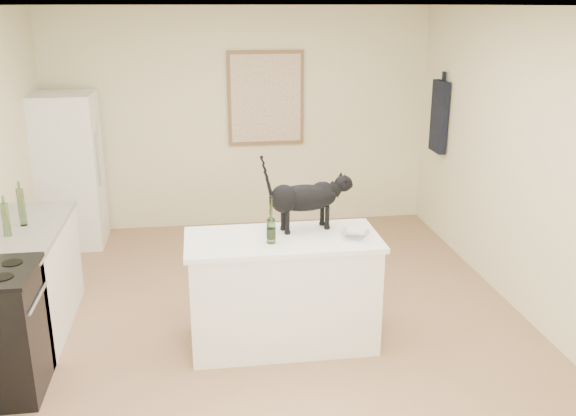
{
  "coord_description": "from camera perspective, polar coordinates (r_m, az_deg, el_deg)",
  "views": [
    {
      "loc": [
        -0.51,
        -4.7,
        2.61
      ],
      "look_at": [
        0.15,
        -0.15,
        1.12
      ],
      "focal_mm": 39.34,
      "sensor_mm": 36.0,
      "label": 1
    }
  ],
  "objects": [
    {
      "name": "wine_bottle",
      "position": [
        4.69,
        -1.54,
        -1.33
      ],
      "size": [
        0.08,
        0.08,
        0.32
      ],
      "primitive_type": "cylinder",
      "rotation": [
        0.0,
        0.0,
        0.17
      ],
      "color": "#346227",
      "rests_on": "island_top"
    },
    {
      "name": "glass_bowl",
      "position": [
        4.86,
        6.08,
        -2.4
      ],
      "size": [
        0.28,
        0.28,
        0.05
      ],
      "primitive_type": "imported",
      "rotation": [
        0.0,
        0.0,
        -0.35
      ],
      "color": "white",
      "rests_on": "island_top"
    },
    {
      "name": "hanging_garment",
      "position": [
        7.37,
        13.51,
        8.03
      ],
      "size": [
        0.08,
        0.34,
        0.8
      ],
      "primitive_type": "cube",
      "color": "black",
      "rests_on": "wall_right"
    },
    {
      "name": "island_top",
      "position": [
        4.86,
        -0.5,
        -2.9
      ],
      "size": [
        1.5,
        0.7,
        0.04
      ],
      "primitive_type": "cube",
      "color": "white",
      "rests_on": "island_base"
    },
    {
      "name": "island_base",
      "position": [
        5.04,
        -0.49,
        -7.68
      ],
      "size": [
        1.44,
        0.67,
        0.86
      ],
      "primitive_type": "cube",
      "color": "white",
      "rests_on": "floor"
    },
    {
      "name": "wall_right",
      "position": [
        5.61,
        21.56,
        3.17
      ],
      "size": [
        0.0,
        5.5,
        5.5
      ],
      "primitive_type": "plane",
      "rotation": [
        1.57,
        0.0,
        -1.57
      ],
      "color": "beige",
      "rests_on": "ground"
    },
    {
      "name": "artwork_canvas",
      "position": [
        7.52,
        -2.0,
        9.86
      ],
      "size": [
        0.82,
        0.0,
        1.02
      ],
      "primitive_type": "cube",
      "color": "beige",
      "rests_on": "wall_back"
    },
    {
      "name": "fridge_paper",
      "position": [
        7.23,
        -16.94,
        6.9
      ],
      "size": [
        0.02,
        0.15,
        0.19
      ],
      "primitive_type": "cube",
      "rotation": [
        0.0,
        0.0,
        -0.1
      ],
      "color": "beige",
      "rests_on": "fridge"
    },
    {
      "name": "counter_bottle_cluster",
      "position": [
        5.41,
        -23.49,
        -0.41
      ],
      "size": [
        0.12,
        0.3,
        0.31
      ],
      "color": "#356322",
      "rests_on": "left_countertop"
    },
    {
      "name": "left_cabinets",
      "position": [
        5.64,
        -22.45,
        -6.22
      ],
      "size": [
        0.6,
        1.4,
        0.86
      ],
      "primitive_type": "cube",
      "color": "white",
      "rests_on": "floor"
    },
    {
      "name": "wall_front",
      "position": [
        2.41,
        5.5,
        -15.2
      ],
      "size": [
        4.5,
        0.0,
        4.5
      ],
      "primitive_type": "plane",
      "rotation": [
        -1.57,
        0.0,
        0.0
      ],
      "color": "beige",
      "rests_on": "ground"
    },
    {
      "name": "black_cat",
      "position": [
        4.95,
        1.45,
        0.61
      ],
      "size": [
        0.7,
        0.34,
        0.47
      ],
      "primitive_type": null,
      "rotation": [
        0.0,
        0.0,
        0.21
      ],
      "color": "black",
      "rests_on": "island_top"
    },
    {
      "name": "floor",
      "position": [
        5.4,
        -1.84,
        -10.95
      ],
      "size": [
        5.5,
        5.5,
        0.0
      ],
      "primitive_type": "plane",
      "color": "#9B7252",
      "rests_on": "ground"
    },
    {
      "name": "artwork_frame",
      "position": [
        7.54,
        -2.01,
        9.88
      ],
      "size": [
        0.9,
        0.03,
        1.1
      ],
      "primitive_type": "cube",
      "color": "brown",
      "rests_on": "wall_back"
    },
    {
      "name": "ceiling",
      "position": [
        4.73,
        -2.16,
        17.82
      ],
      "size": [
        5.5,
        5.5,
        0.0
      ],
      "primitive_type": "plane",
      "rotation": [
        3.14,
        0.0,
        0.0
      ],
      "color": "white",
      "rests_on": "ground"
    },
    {
      "name": "left_countertop",
      "position": [
        5.49,
        -23.0,
        -1.91
      ],
      "size": [
        0.62,
        1.44,
        0.04
      ],
      "primitive_type": "cube",
      "color": "gray",
      "rests_on": "left_cabinets"
    },
    {
      "name": "wall_back",
      "position": [
        7.58,
        -4.29,
        7.97
      ],
      "size": [
        4.5,
        0.0,
        4.5
      ],
      "primitive_type": "plane",
      "rotation": [
        1.57,
        0.0,
        0.0
      ],
      "color": "beige",
      "rests_on": "ground"
    },
    {
      "name": "fridge",
      "position": [
        7.41,
        -19.22,
        3.21
      ],
      "size": [
        0.68,
        0.68,
        1.7
      ],
      "primitive_type": "cube",
      "color": "white",
      "rests_on": "floor"
    }
  ]
}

